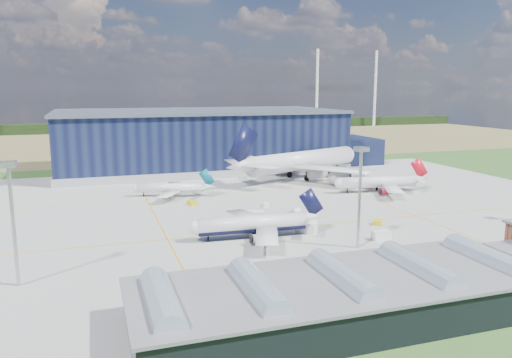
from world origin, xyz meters
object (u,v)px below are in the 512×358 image
airliner_navy (252,216)px  airliner_widebody (302,151)px  light_mast_center (360,181)px  gse_van_b (306,229)px  hangar (205,142)px  gse_cart_a (267,205)px  gse_cart_b (242,178)px  gse_tug_a (251,217)px  gse_tug_c (192,203)px  airstair (293,220)px  gse_van_c (381,235)px  airliner_regional (170,183)px  light_mast_west (12,204)px  car_a (487,262)px  gse_tug_b (378,223)px  gse_van_a (252,216)px

airliner_navy → airliner_widebody: 82.95m
light_mast_center → gse_van_b: 21.19m
hangar → gse_cart_a: hangar is taller
gse_cart_a → gse_cart_b: gse_cart_b is taller
hangar → gse_cart_a: (0.90, -80.96, -11.00)m
gse_cart_b → gse_tug_a: bearing=175.2°
hangar → gse_tug_c: size_ratio=43.97×
gse_tug_a → airliner_navy: bearing=-141.9°
gse_tug_c → gse_van_b: bearing=-75.4°
airstair → gse_van_c: bearing=-68.7°
light_mast_center → airliner_regional: (-31.97, 67.55, -10.85)m
airliner_widebody → gse_cart_b: bearing=145.9°
light_mast_west → car_a: light_mast_west is taller
gse_tug_b → gse_van_b: 21.06m
hangar → light_mast_west: 139.77m
gse_van_b → gse_tug_c: gse_van_b is taller
gse_tug_b → gse_cart_b: bearing=137.7°
hangar → gse_tug_b: size_ratio=47.97×
light_mast_center → airstair: bearing=107.9°
airliner_regional → gse_van_a: (16.54, -37.73, -3.23)m
gse_cart_a → gse_van_c: bearing=-51.8°
gse_van_a → airliner_regional: bearing=40.4°
hangar → airstair: bearing=-89.8°
airliner_navy → gse_van_b: (14.05, -0.33, -4.41)m
light_mast_center → gse_cart_a: (-6.29, 43.84, -14.82)m
gse_tug_a → gse_van_c: 36.31m
gse_tug_b → gse_van_c: bearing=-81.8°
gse_tug_b → light_mast_center: bearing=-97.3°
light_mast_center → gse_tug_b: (14.72, 15.31, -14.78)m
hangar → gse_cart_b: hangar is taller
airliner_regional → gse_tug_a: airliner_regional is taller
airliner_regional → gse_van_b: airliner_regional is taller
gse_van_a → airstair: size_ratio=1.24×
gse_van_a → gse_van_c: 35.38m
airliner_regional → gse_cart_a: size_ratio=9.92×
gse_tug_b → gse_van_b: size_ratio=0.59×
gse_cart_a → light_mast_west: bearing=-127.4°
hangar → gse_cart_b: (7.12, -34.80, -10.97)m
light_mast_center → airliner_navy: light_mast_center is taller
airstair → gse_tug_a: bearing=110.2°
airliner_regional → gse_van_c: 75.64m
gse_tug_a → gse_tug_b: 33.92m
gse_van_a → gse_tug_c: (-11.98, 22.97, -0.63)m
gse_cart_b → gse_tug_c: bearing=153.4°
gse_van_c → car_a: 24.48m
gse_tug_c → hangar: bearing=60.2°
gse_cart_a → gse_tug_a: bearing=-107.3°
gse_cart_a → car_a: bearing=-49.1°
gse_cart_a → gse_tug_c: size_ratio=0.86×
airliner_widebody → light_mast_center: bearing=-127.4°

